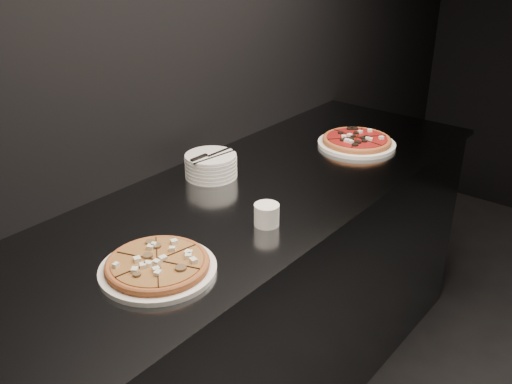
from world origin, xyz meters
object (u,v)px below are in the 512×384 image
Objects in this scene: cutlery at (209,156)px; pizza_mushroom at (158,266)px; counter at (235,314)px; plate_stack at (211,165)px; ramekin at (267,214)px; pizza_tomato at (357,141)px.

pizza_mushroom is at bearing -58.05° from cutlery.
counter is 6.86× the size of pizza_mushroom.
pizza_mushroom is 1.91× the size of plate_stack.
cutlery reaches higher than plate_stack.
ramekin reaches higher than counter.
plate_stack is at bearing 119.50° from cutlery.
plate_stack is at bearing 157.01° from ramekin.
pizza_mushroom is at bearing -59.99° from plate_stack.
ramekin is (0.12, -0.77, 0.02)m from pizza_tomato.
ramekin reaches higher than pizza_mushroom.
ramekin is (0.07, 0.39, 0.02)m from pizza_mushroom.
pizza_tomato is 4.21× the size of ramekin.
pizza_mushroom is 1.08× the size of pizza_tomato.
pizza_tomato is at bearing 69.80° from cutlery.
pizza_mushroom is 4.55× the size of ramekin.
pizza_mushroom and pizza_tomato have the same top height.
counter is 0.53m from ramekin.
ramekin is at bearing -22.99° from plate_stack.
cutlery reaches higher than counter.
cutlery is 2.52× the size of ramekin.
counter is 13.07× the size of plate_stack.
pizza_mushroom is at bearing -74.95° from counter.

